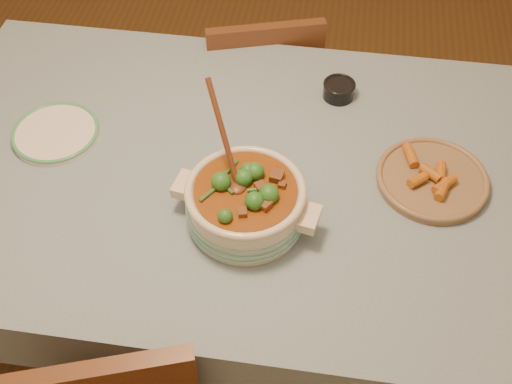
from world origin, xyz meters
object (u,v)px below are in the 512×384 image
Objects in this scene: dining_table at (229,189)px; stew_casserole at (245,201)px; condiment_bowl at (339,89)px; fried_plate at (433,178)px; white_plate at (56,133)px; chair_far at (261,92)px.

stew_casserole is (0.07, -0.17, 0.16)m from dining_table.
stew_casserole is 0.53m from condiment_bowl.
fried_plate is at bearing -49.13° from condiment_bowl.
dining_table is 6.21× the size of white_plate.
fried_plate is at bearing -1.30° from white_plate.
condiment_bowl reaches higher than dining_table.
condiment_bowl is (0.27, 0.32, 0.12)m from dining_table.
stew_casserole is 0.50m from fried_plate.
condiment_bowl is 0.40m from fried_plate.
dining_table is at bearing 72.96° from chair_far.
white_plate is 0.83m from chair_far.
chair_far is (-0.08, 0.81, -0.37)m from stew_casserole.
condiment_bowl is at bearing 68.18° from stew_casserole.
stew_casserole is at bearing -111.82° from condiment_bowl.
white_plate is 0.91× the size of fried_plate.
chair_far is at bearing 130.54° from condiment_bowl.
fried_plate is (0.53, 0.02, 0.11)m from dining_table.
chair_far reaches higher than dining_table.
chair_far reaches higher than fried_plate.
stew_casserole is at bearing -157.56° from fried_plate.
condiment_bowl is at bearing 113.18° from chair_far.
stew_casserole is at bearing 78.13° from chair_far.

